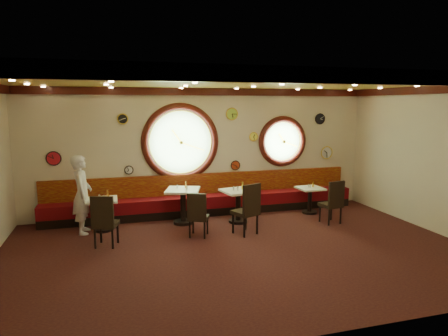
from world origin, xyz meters
TOP-DOWN VIEW (x-y plane):
  - floor at (0.00, 0.00)m, footprint 9.00×6.00m
  - ceiling at (0.00, 0.00)m, footprint 9.00×6.00m
  - wall_back at (0.00, 3.00)m, footprint 9.00×0.02m
  - wall_front at (0.00, -3.00)m, footprint 9.00×0.02m
  - wall_right at (4.50, 0.00)m, footprint 0.02×6.00m
  - molding_back at (0.00, 2.95)m, footprint 9.00×0.10m
  - molding_front at (0.00, -2.95)m, footprint 9.00×0.10m
  - molding_right at (4.45, 0.00)m, footprint 0.10×6.00m
  - banquette_base at (0.00, 2.72)m, footprint 8.00×0.55m
  - banquette_seat at (0.00, 2.72)m, footprint 8.00×0.55m
  - banquette_back at (0.00, 2.94)m, footprint 8.00×0.10m
  - porthole_left_glass at (-0.60, 3.00)m, footprint 1.66×0.02m
  - porthole_left_frame at (-0.60, 2.98)m, footprint 1.98×0.18m
  - porthole_left_ring at (-0.60, 2.95)m, footprint 1.61×0.03m
  - porthole_right_glass at (2.20, 3.00)m, footprint 1.10×0.02m
  - porthole_right_frame at (2.20, 2.98)m, footprint 1.38×0.18m
  - porthole_right_ring at (2.20, 2.95)m, footprint 1.09×0.03m
  - wall_clock_0 at (-3.60, 2.96)m, footprint 0.32×0.03m
  - wall_clock_1 at (3.55, 2.96)m, footprint 0.34×0.03m
  - wall_clock_2 at (-2.00, 2.96)m, footprint 0.24×0.03m
  - wall_clock_3 at (-1.90, 2.96)m, footprint 0.20×0.03m
  - wall_clock_4 at (0.75, 2.96)m, footprint 0.30×0.03m
  - wall_clock_5 at (1.35, 2.96)m, footprint 0.22×0.03m
  - wall_clock_6 at (3.30, 2.96)m, footprint 0.28×0.03m
  - wall_clock_7 at (0.85, 2.96)m, footprint 0.24×0.03m
  - table_a at (-2.54, 2.02)m, footprint 0.66×0.66m
  - table_b at (-0.72, 2.07)m, footprint 0.95×0.95m
  - table_c at (0.56, 1.80)m, footprint 0.84×0.84m
  - table_d at (2.60, 2.07)m, footprint 0.64×0.64m
  - chair_a at (-2.49, 0.91)m, footprint 0.55×0.55m
  - chair_b at (-0.61, 0.98)m, footprint 0.54×0.54m
  - chair_c at (0.48, 0.86)m, footprint 0.62×0.62m
  - chair_d at (2.67, 1.07)m, footprint 0.49×0.49m
  - condiment_a_salt at (-2.59, 2.05)m, footprint 0.04×0.04m
  - condiment_b_salt at (-0.84, 2.17)m, footprint 0.03×0.03m
  - condiment_c_salt at (0.44, 1.79)m, footprint 0.04×0.04m
  - condiment_d_salt at (2.56, 2.10)m, footprint 0.03×0.03m
  - condiment_a_pepper at (-2.50, 2.01)m, footprint 0.03×0.03m
  - condiment_b_pepper at (-0.64, 1.99)m, footprint 0.03×0.03m
  - condiment_c_pepper at (0.53, 1.75)m, footprint 0.04×0.04m
  - condiment_d_pepper at (2.59, 2.06)m, footprint 0.03×0.03m
  - condiment_a_bottle at (-2.41, 2.11)m, footprint 0.06×0.06m
  - condiment_b_bottle at (-0.63, 2.19)m, footprint 0.05×0.05m
  - condiment_c_bottle at (0.69, 1.87)m, footprint 0.06×0.06m
  - condiment_d_bottle at (2.69, 2.10)m, footprint 0.05×0.05m
  - waiter at (-2.95, 1.99)m, footprint 0.43×0.64m

SIDE VIEW (x-z plane):
  - floor at x=0.00m, z-range 0.00..0.00m
  - banquette_base at x=0.00m, z-range 0.00..0.20m
  - banquette_seat at x=0.00m, z-range 0.20..0.50m
  - table_d at x=2.60m, z-range 0.09..0.77m
  - table_a at x=-2.54m, z-range 0.09..0.82m
  - table_c at x=0.56m, z-range 0.10..0.89m
  - table_b at x=-0.72m, z-range 0.11..0.94m
  - chair_b at x=-0.61m, z-range 0.26..0.86m
  - chair_d at x=2.67m, z-range 0.27..0.91m
  - chair_a at x=-2.49m, z-range 0.28..0.93m
  - chair_c at x=0.48m, z-range 0.30..1.00m
  - condiment_d_salt at x=2.56m, z-range 0.68..0.76m
  - condiment_d_pepper at x=2.59m, z-range 0.68..0.77m
  - banquette_back at x=0.00m, z-range 0.48..1.02m
  - condiment_d_bottle at x=2.69m, z-range 0.68..0.83m
  - condiment_a_pepper at x=-2.50m, z-range 0.73..0.82m
  - condiment_a_salt at x=-2.59m, z-range 0.73..0.83m
  - condiment_a_bottle at x=-2.41m, z-range 0.73..0.91m
  - condiment_c_salt at x=0.44m, z-range 0.79..0.89m
  - condiment_c_pepper at x=0.53m, z-range 0.79..0.90m
  - waiter at x=-2.95m, z-range 0.00..1.72m
  - condiment_b_salt at x=-0.84m, z-range 0.83..0.92m
  - condiment_b_pepper at x=-0.64m, z-range 0.83..0.92m
  - condiment_c_bottle at x=0.69m, z-range 0.79..0.97m
  - condiment_b_bottle at x=-0.63m, z-range 0.83..0.98m
  - wall_clock_3 at x=-1.90m, z-range 1.10..1.30m
  - wall_clock_7 at x=0.85m, z-range 1.08..1.32m
  - wall_clock_1 at x=3.55m, z-range 1.28..1.62m
  - wall_clock_0 at x=-3.60m, z-range 1.39..1.71m
  - wall_back at x=0.00m, z-range 0.00..3.20m
  - wall_front at x=0.00m, z-range 0.00..3.20m
  - wall_right at x=4.50m, z-range 0.00..3.20m
  - porthole_right_ring at x=2.20m, z-range 1.26..2.34m
  - porthole_right_glass at x=2.20m, z-range 1.25..2.35m
  - porthole_right_frame at x=2.20m, z-range 1.11..2.49m
  - porthole_left_glass at x=-0.60m, z-range 1.02..2.68m
  - porthole_left_frame at x=-0.60m, z-range 0.86..2.84m
  - porthole_left_ring at x=-0.60m, z-range 1.04..2.66m
  - wall_clock_5 at x=1.35m, z-range 1.84..2.06m
  - wall_clock_6 at x=3.30m, z-range 2.26..2.54m
  - wall_clock_2 at x=-2.00m, z-range 2.33..2.57m
  - wall_clock_4 at x=0.75m, z-range 2.40..2.70m
  - molding_back at x=0.00m, z-range 3.02..3.20m
  - molding_front at x=0.00m, z-range 3.02..3.20m
  - molding_right at x=4.45m, z-range 3.02..3.20m
  - ceiling at x=0.00m, z-range 3.19..3.21m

